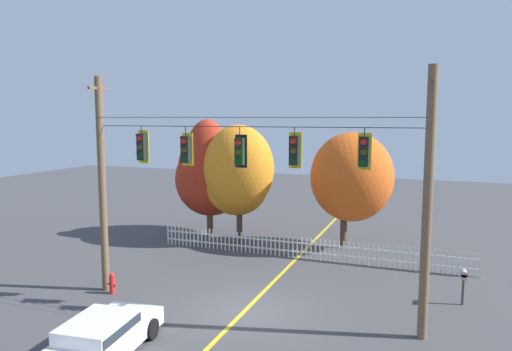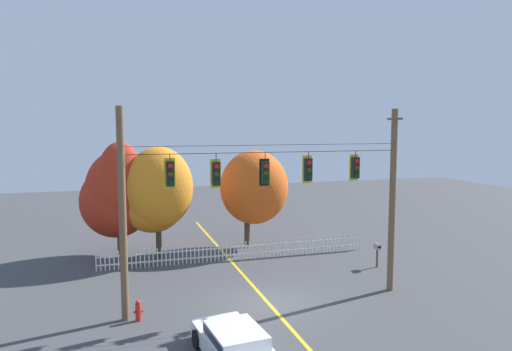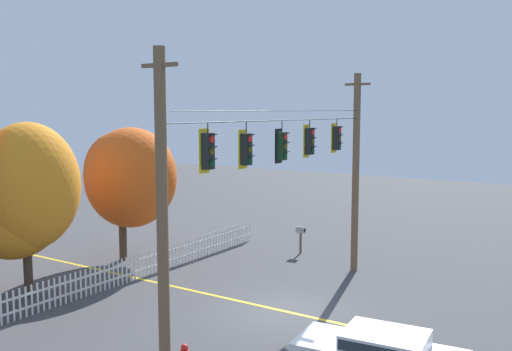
{
  "view_description": "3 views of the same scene",
  "coord_description": "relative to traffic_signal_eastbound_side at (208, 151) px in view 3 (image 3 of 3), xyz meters",
  "views": [
    {
      "loc": [
        6.06,
        -15.05,
        6.82
      ],
      "look_at": [
        -0.01,
        1.16,
        4.7
      ],
      "focal_mm": 33.57,
      "sensor_mm": 36.0,
      "label": 1
    },
    {
      "loc": [
        -6.3,
        -18.87,
        7.64
      ],
      "look_at": [
        -0.12,
        1.46,
        5.38
      ],
      "focal_mm": 33.69,
      "sensor_mm": 36.0,
      "label": 2
    },
    {
      "loc": [
        -16.15,
        -9.47,
        6.82
      ],
      "look_at": [
        0.3,
        1.33,
        4.56
      ],
      "focal_mm": 39.77,
      "sensor_mm": 36.0,
      "label": 3
    }
  ],
  "objects": [
    {
      "name": "autumn_maple_mid",
      "position": [
        0.23,
        8.6,
        -2.02
      ],
      "size": [
        3.98,
        3.44,
        6.42
      ],
      "color": "#473828",
      "rests_on": "ground"
    },
    {
      "name": "traffic_signal_southbound_primary",
      "position": [
        1.84,
        -0.0,
        -0.05
      ],
      "size": [
        0.43,
        0.38,
        1.41
      ],
      "color": "black"
    },
    {
      "name": "lane_centerline_stripe",
      "position": [
        4.08,
        -0.01,
        -5.72
      ],
      "size": [
        0.16,
        36.0,
        0.01
      ],
      "primitive_type": "cube",
      "color": "gold",
      "rests_on": "ground"
    },
    {
      "name": "signal_support_span",
      "position": [
        4.08,
        -0.01,
        -1.48
      ],
      "size": [
        12.15,
        1.1,
        8.35
      ],
      "color": "brown",
      "rests_on": "ground"
    },
    {
      "name": "traffic_signal_northbound_primary",
      "position": [
        3.92,
        -0.0,
        -0.07
      ],
      "size": [
        0.43,
        0.38,
        1.41
      ],
      "color": "black"
    },
    {
      "name": "white_picket_fence",
      "position": [
        4.54,
        6.84,
        -5.2
      ],
      "size": [
        15.37,
        0.06,
        1.04
      ],
      "color": "silver",
      "rests_on": "ground"
    },
    {
      "name": "ground",
      "position": [
        4.08,
        -0.01,
        -5.73
      ],
      "size": [
        80.0,
        80.0,
        0.0
      ],
      "primitive_type": "plane",
      "color": "#424244"
    },
    {
      "name": "traffic_signal_northbound_secondary",
      "position": [
        8.09,
        -0.0,
        0.03
      ],
      "size": [
        0.43,
        0.38,
        1.32
      ],
      "color": "black"
    },
    {
      "name": "traffic_signal_eastbound_side",
      "position": [
        0.0,
        0.0,
        0.0
      ],
      "size": [
        0.43,
        0.38,
        1.38
      ],
      "color": "black"
    },
    {
      "name": "roadside_mailbox",
      "position": [
        11.33,
        3.31,
        -4.67
      ],
      "size": [
        0.25,
        0.44,
        1.3
      ],
      "color": "brown",
      "rests_on": "ground"
    },
    {
      "name": "traffic_signal_westbound_side",
      "position": [
        5.85,
        -0.0,
        0.01
      ],
      "size": [
        0.43,
        0.38,
        1.36
      ],
      "color": "black"
    },
    {
      "name": "autumn_oak_far_east",
      "position": [
        6.13,
        9.5,
        -1.91
      ],
      "size": [
        4.22,
        4.1,
        6.07
      ],
      "color": "#473828",
      "rests_on": "ground"
    }
  ]
}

